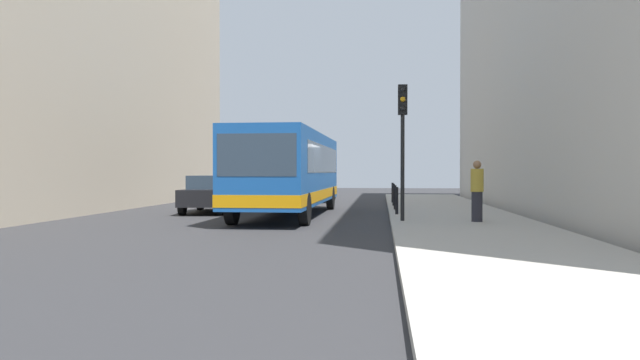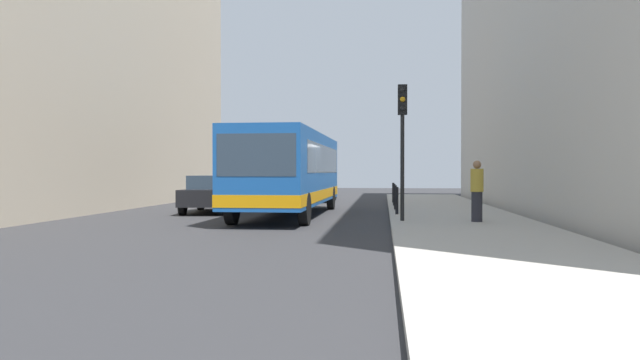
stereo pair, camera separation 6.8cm
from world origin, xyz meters
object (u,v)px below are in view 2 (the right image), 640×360
traffic_light (402,126)px  pedestrian_near_signal (477,191)px  bollard_near (397,201)px  bollard_far (394,195)px  car_behind_bus (315,187)px  bollard_mid (395,197)px  bollard_farthest (393,193)px  car_beside_bus (213,193)px  bus (290,169)px

traffic_light → pedestrian_near_signal: 2.93m
bollard_near → bollard_far: same height
bollard_near → car_behind_bus: bearing=109.8°
bollard_near → bollard_far: size_ratio=1.00×
car_behind_bus → bollard_mid: (4.22, -9.08, -0.16)m
traffic_light → bollard_near: (-0.10, 2.79, -2.38)m
car_behind_bus → bollard_farthest: (4.22, -3.77, -0.16)m
traffic_light → bollard_farthest: bearing=90.5°
car_beside_bus → pedestrian_near_signal: bearing=146.8°
bollard_near → pedestrian_near_signal: size_ratio=0.52×
car_behind_bus → pedestrian_near_signal: (6.51, -14.60, 0.28)m
car_behind_bus → pedestrian_near_signal: size_ratio=2.49×
bollard_near → bollard_mid: (0.00, 2.66, 0.00)m
car_behind_bus → traffic_light: (4.32, -14.52, 2.22)m
bollard_farthest → pedestrian_near_signal: (2.29, -10.84, 0.44)m
car_beside_bus → car_behind_bus: bearing=-112.4°
traffic_light → bollard_far: (-0.10, 8.10, -2.38)m
bus → bollard_near: size_ratio=11.64×
bollard_far → car_behind_bus: bearing=123.3°
traffic_light → pedestrian_near_signal: (2.19, -0.08, -1.94)m
traffic_light → bollard_near: 3.67m
car_behind_bus → bollard_far: bearing=127.7°
bollard_near → bollard_farthest: size_ratio=1.00×
car_beside_bus → pedestrian_near_signal: (9.56, -5.27, 0.28)m
car_beside_bus → bollard_near: bearing=157.4°
bollard_near → bollard_mid: same height
traffic_light → bollard_farthest: traffic_light is taller
car_beside_bus → bollard_farthest: (7.27, 5.57, -0.16)m
car_beside_bus → bollard_near: (7.27, -2.40, -0.16)m
car_behind_bus → pedestrian_near_signal: pedestrian_near_signal is taller
bollard_mid → bollard_farthest: size_ratio=1.00×
car_beside_bus → traffic_light: traffic_light is taller
pedestrian_near_signal → car_behind_bus: bearing=-7.1°
traffic_light → bollard_near: size_ratio=4.32×
traffic_light → bollard_mid: bearing=91.1°
bus → traffic_light: traffic_light is taller
bollard_mid → bollard_far: (0.00, 2.66, 0.00)m
bollard_farthest → bollard_far: bearing=-90.0°
bus → pedestrian_near_signal: (6.20, -3.85, -0.66)m
bollard_mid → pedestrian_near_signal: (2.29, -5.52, 0.44)m
car_beside_bus → bollard_mid: bearing=177.7°
car_behind_bus → traffic_light: size_ratio=1.10×
bollard_mid → bollard_far: size_ratio=1.00×
car_beside_bus → bus: bearing=152.8°
traffic_light → bollard_far: traffic_light is taller
car_behind_bus → traffic_light: traffic_light is taller
car_behind_bus → bollard_near: size_ratio=4.76×
car_beside_bus → pedestrian_near_signal: size_ratio=2.49×
bus → car_beside_bus: 3.76m
traffic_light → pedestrian_near_signal: bearing=-2.1°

